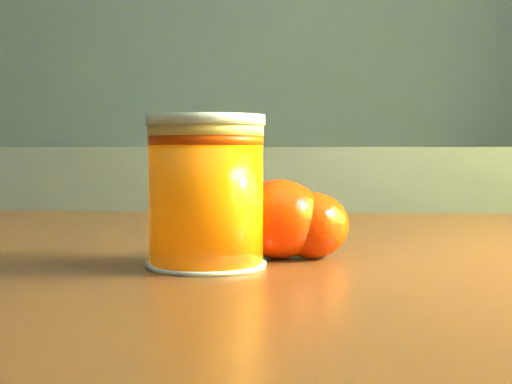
{
  "coord_description": "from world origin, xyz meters",
  "views": [
    {
      "loc": [
        0.72,
        -0.51,
        0.9
      ],
      "look_at": [
        0.7,
        0.04,
        0.86
      ],
      "focal_mm": 50.0,
      "sensor_mm": 36.0,
      "label": 1
    }
  ],
  "objects": [
    {
      "name": "kitchen_counter",
      "position": [
        0.0,
        1.45,
        0.45
      ],
      "size": [
        3.15,
        0.6,
        0.9
      ],
      "primitive_type": "cube",
      "color": "#535358",
      "rests_on": "ground"
    },
    {
      "name": "juice_glass",
      "position": [
        0.66,
        0.03,
        0.86
      ],
      "size": [
        0.09,
        0.09,
        0.11
      ],
      "rotation": [
        0.0,
        0.0,
        0.18
      ],
      "color": "#FF6B05",
      "rests_on": "table"
    },
    {
      "name": "orange_front",
      "position": [
        0.72,
        0.07,
        0.84
      ],
      "size": [
        0.08,
        0.08,
        0.07
      ],
      "primitive_type": "ellipsoid",
      "rotation": [
        0.0,
        0.0,
        0.12
      ],
      "color": "#EC3404",
      "rests_on": "table"
    },
    {
      "name": "table",
      "position": [
        0.78,
        0.11,
        0.7
      ],
      "size": [
        1.11,
        0.8,
        0.81
      ],
      "rotation": [
        0.0,
        0.0,
        -0.04
      ],
      "color": "brown",
      "rests_on": "ground"
    },
    {
      "name": "orange_back",
      "position": [
        0.74,
        0.08,
        0.83
      ],
      "size": [
        0.07,
        0.07,
        0.05
      ],
      "primitive_type": "ellipsoid",
      "rotation": [
        0.0,
        0.0,
        -0.07
      ],
      "color": "#EC3404",
      "rests_on": "table"
    }
  ]
}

